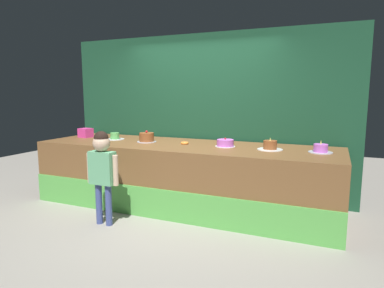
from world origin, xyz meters
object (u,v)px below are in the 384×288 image
cake_center (225,143)px  cake_far_right (321,149)px  donut (185,143)px  cake_far_left (115,137)px  child_figure (102,165)px  cake_right (270,146)px  cake_left (147,138)px  pink_box (86,133)px

cake_center → cake_far_right: (1.24, 0.02, -0.00)m
donut → cake_far_left: cake_far_left is taller
donut → cake_center: cake_center is taller
cake_far_right → donut: bearing=-179.6°
cake_center → donut: bearing=179.8°
child_figure → cake_far_right: bearing=24.1°
child_figure → cake_right: 2.17m
cake_left → cake_center: bearing=1.6°
pink_box → cake_far_left: pink_box is taller
cake_left → cake_right: (1.86, 0.02, -0.02)m
cake_far_left → pink_box: bearing=176.7°
child_figure → cake_left: 1.09m
cake_far_left → cake_left: bearing=-4.2°
pink_box → cake_far_left: 0.62m
cake_center → child_figure: bearing=-138.7°
pink_box → cake_center: bearing=-1.1°
cake_left → cake_far_right: (2.48, 0.05, -0.02)m
donut → cake_left: 0.62m
donut → cake_left: cake_left is taller
cake_center → cake_far_right: 1.24m
pink_box → donut: (1.86, -0.04, -0.06)m
donut → cake_far_right: bearing=0.4°
child_figure → donut: size_ratio=10.10×
cake_far_right → cake_right: bearing=-177.0°
cake_far_left → cake_center: 1.86m
child_figure → cake_far_right: child_figure is taller
cake_center → cake_far_right: bearing=0.8°
child_figure → cake_left: bearing=89.5°
cake_right → cake_far_right: bearing=3.0°
donut → cake_center: 0.62m
cake_left → cake_right: size_ratio=0.89×
cake_far_left → cake_right: size_ratio=0.91×
pink_box → donut: bearing=-1.4°
child_figure → donut: 1.28m
cake_far_left → cake_center: (1.86, -0.01, 0.01)m
child_figure → cake_left: size_ratio=4.08×
donut → cake_right: bearing=-0.8°
pink_box → cake_far_left: (0.62, -0.04, -0.03)m
donut → child_figure: bearing=-119.7°
child_figure → cake_right: bearing=30.1°
pink_box → cake_far_right: cake_far_right is taller
pink_box → cake_center: (2.48, -0.05, -0.03)m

